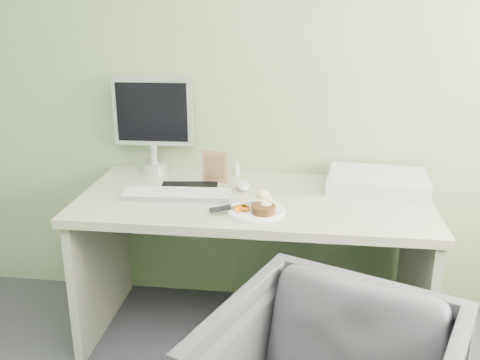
# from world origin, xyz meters

# --- Properties ---
(wall_back) EXTENTS (3.50, 0.00, 3.50)m
(wall_back) POSITION_xyz_m (0.00, 2.00, 1.35)
(wall_back) COLOR gray
(wall_back) RESTS_ON floor
(desk) EXTENTS (1.60, 0.75, 0.73)m
(desk) POSITION_xyz_m (0.00, 1.62, 0.55)
(desk) COLOR #B7AE99
(desk) RESTS_ON floor
(plate) EXTENTS (0.24, 0.24, 0.01)m
(plate) POSITION_xyz_m (0.03, 1.43, 0.74)
(plate) COLOR white
(plate) RESTS_ON desk
(steak) EXTENTS (0.12, 0.12, 0.03)m
(steak) POSITION_xyz_m (0.06, 1.41, 0.76)
(steak) COLOR black
(steak) RESTS_ON plate
(potato_pile) EXTENTS (0.12, 0.09, 0.06)m
(potato_pile) POSITION_xyz_m (0.07, 1.48, 0.77)
(potato_pile) COLOR tan
(potato_pile) RESTS_ON plate
(carrot_heap) EXTENTS (0.07, 0.06, 0.04)m
(carrot_heap) POSITION_xyz_m (-0.03, 1.42, 0.76)
(carrot_heap) COLOR #F76205
(carrot_heap) RESTS_ON plate
(steak_knife) EXTENTS (0.21, 0.16, 0.02)m
(steak_knife) POSITION_xyz_m (-0.09, 1.42, 0.75)
(steak_knife) COLOR silver
(steak_knife) RESTS_ON plate
(mousepad) EXTENTS (0.30, 0.27, 0.00)m
(mousepad) POSITION_xyz_m (-0.32, 1.67, 0.73)
(mousepad) COLOR black
(mousepad) RESTS_ON desk
(keyboard) EXTENTS (0.49, 0.17, 0.02)m
(keyboard) POSITION_xyz_m (-0.35, 1.57, 0.75)
(keyboard) COLOR white
(keyboard) RESTS_ON desk
(computer_mouse) EXTENTS (0.09, 0.13, 0.04)m
(computer_mouse) POSITION_xyz_m (-0.06, 1.71, 0.75)
(computer_mouse) COLOR white
(computer_mouse) RESTS_ON desk
(photo_frame) EXTENTS (0.13, 0.03, 0.16)m
(photo_frame) POSITION_xyz_m (-0.21, 1.81, 0.81)
(photo_frame) COLOR #A5744D
(photo_frame) RESTS_ON desk
(eyedrop_bottle) EXTENTS (0.03, 0.03, 0.08)m
(eyedrop_bottle) POSITION_xyz_m (-0.12, 1.92, 0.76)
(eyedrop_bottle) COLOR white
(eyedrop_bottle) RESTS_ON desk
(scanner) EXTENTS (0.49, 0.35, 0.07)m
(scanner) POSITION_xyz_m (0.57, 1.80, 0.77)
(scanner) COLOR silver
(scanner) RESTS_ON desk
(monitor) EXTENTS (0.41, 0.13, 0.49)m
(monitor) POSITION_xyz_m (-0.55, 1.94, 1.01)
(monitor) COLOR silver
(monitor) RESTS_ON desk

